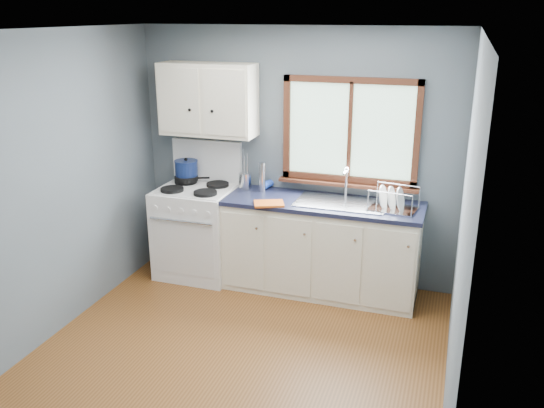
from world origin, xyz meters
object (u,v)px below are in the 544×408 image
(thermos, at_px, (262,177))
(stockpot, at_px, (186,170))
(sink, at_px, (341,209))
(utensil_crock, at_px, (245,180))
(gas_range, at_px, (197,229))
(base_cabinets, at_px, (321,251))
(dish_rack, at_px, (393,203))
(skillet, at_px, (186,178))

(thermos, bearing_deg, stockpot, 179.59)
(sink, bearing_deg, utensil_crock, 170.83)
(gas_range, bearing_deg, utensil_crock, 21.46)
(gas_range, bearing_deg, sink, 0.71)
(gas_range, bearing_deg, base_cabinets, 0.82)
(dish_rack, bearing_deg, base_cabinets, -174.55)
(base_cabinets, distance_m, utensil_crock, 1.04)
(dish_rack, bearing_deg, stockpot, -176.44)
(stockpot, distance_m, utensil_crock, 0.64)
(base_cabinets, distance_m, stockpot, 1.62)
(base_cabinets, distance_m, dish_rack, 0.86)
(thermos, bearing_deg, skillet, -178.74)
(utensil_crock, height_order, dish_rack, utensil_crock)
(sink, xyz_separation_m, dish_rack, (0.47, -0.03, 0.12))
(utensil_crock, relative_size, dish_rack, 0.90)
(stockpot, distance_m, dish_rack, 2.14)
(sink, bearing_deg, thermos, 171.34)
(utensil_crock, distance_m, dish_rack, 1.50)
(skillet, relative_size, dish_rack, 0.85)
(gas_range, height_order, thermos, gas_range)
(skillet, xyz_separation_m, thermos, (0.82, 0.02, 0.08))
(sink, distance_m, skillet, 1.65)
(gas_range, xyz_separation_m, skillet, (-0.16, 0.13, 0.49))
(gas_range, bearing_deg, skillet, 141.97)
(skillet, xyz_separation_m, utensil_crock, (0.63, 0.06, 0.02))
(gas_range, distance_m, stockpot, 0.62)
(base_cabinets, xyz_separation_m, stockpot, (-1.48, 0.13, 0.66))
(stockpot, distance_m, thermos, 0.83)
(thermos, bearing_deg, base_cabinets, -10.99)
(gas_range, bearing_deg, dish_rack, -0.24)
(skillet, height_order, thermos, thermos)
(utensil_crock, bearing_deg, base_cabinets, -11.06)
(sink, xyz_separation_m, skillet, (-1.65, 0.11, 0.13))
(thermos, bearing_deg, utensil_crock, 168.69)
(base_cabinets, height_order, dish_rack, dish_rack)
(gas_range, height_order, sink, gas_range)
(gas_range, distance_m, sink, 1.53)
(sink, relative_size, skillet, 2.19)
(base_cabinets, relative_size, sink, 2.20)
(thermos, xyz_separation_m, dish_rack, (1.30, -0.15, -0.09))
(gas_range, xyz_separation_m, utensil_crock, (0.47, 0.18, 0.51))
(thermos, distance_m, dish_rack, 1.31)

